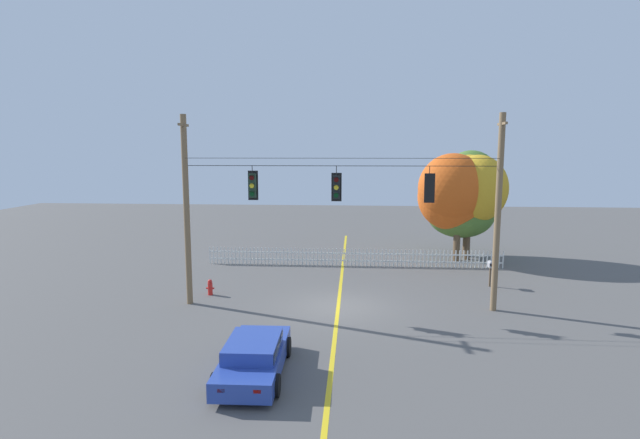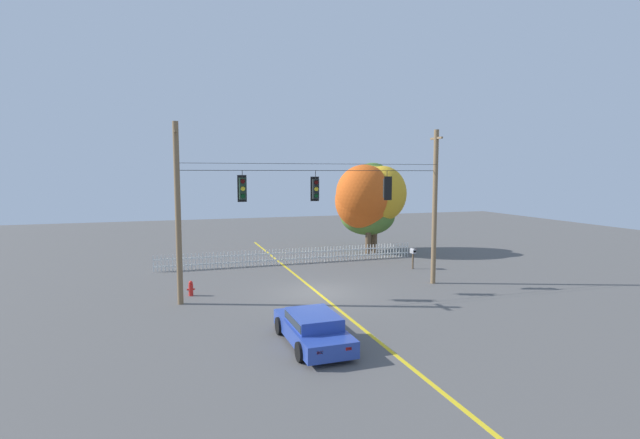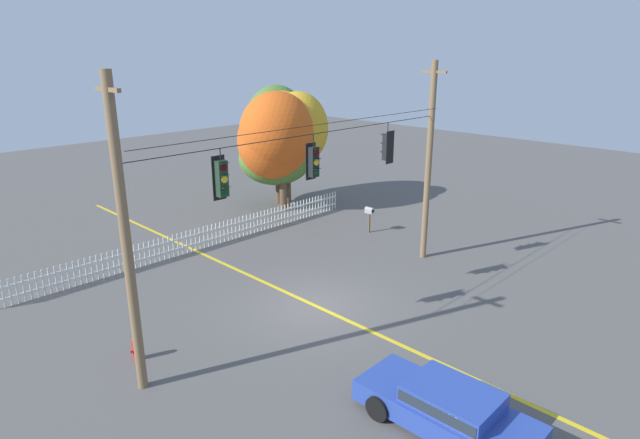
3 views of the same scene
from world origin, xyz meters
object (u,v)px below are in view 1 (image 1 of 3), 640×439
(traffic_signal_northbound_primary, at_px, (253,185))
(autumn_maple_near_fence, at_px, (453,192))
(traffic_signal_northbound_secondary, at_px, (429,188))
(fire_hydrant, at_px, (210,287))
(roadside_mailbox, at_px, (491,266))
(traffic_signal_eastbound_side, at_px, (336,187))
(parked_car, at_px, (254,355))
(autumn_maple_mid, at_px, (471,189))
(autumn_oak_far_east, at_px, (465,198))

(traffic_signal_northbound_primary, distance_m, autumn_maple_near_fence, 14.16)
(traffic_signal_northbound_secondary, distance_m, fire_hydrant, 11.01)
(fire_hydrant, xyz_separation_m, roadside_mailbox, (13.49, 2.40, 0.69))
(traffic_signal_eastbound_side, distance_m, parked_car, 8.43)
(autumn_maple_near_fence, xyz_separation_m, roadside_mailbox, (0.80, -5.92, -3.19))
(traffic_signal_northbound_secondary, bearing_deg, roadside_mailbox, 45.54)
(parked_car, relative_size, roadside_mailbox, 3.39)
(traffic_signal_northbound_secondary, distance_m, autumn_maple_near_fence, 10.15)
(autumn_maple_mid, distance_m, parked_car, 19.90)
(autumn_oak_far_east, bearing_deg, autumn_maple_near_fence, -127.90)
(traffic_signal_northbound_secondary, relative_size, parked_car, 0.34)
(autumn_maple_near_fence, relative_size, autumn_maple_mid, 1.01)
(roadside_mailbox, bearing_deg, traffic_signal_eastbound_side, -153.60)
(autumn_maple_mid, bearing_deg, traffic_signal_northbound_primary, -138.77)
(traffic_signal_eastbound_side, height_order, traffic_signal_northbound_secondary, same)
(traffic_signal_northbound_primary, relative_size, fire_hydrant, 1.99)
(autumn_maple_mid, xyz_separation_m, parked_car, (-10.08, -16.74, -3.76))
(traffic_signal_northbound_primary, distance_m, autumn_maple_mid, 15.24)
(autumn_oak_far_east, xyz_separation_m, roadside_mailbox, (-0.22, -7.23, -2.67))
(traffic_signal_eastbound_side, bearing_deg, traffic_signal_northbound_primary, 179.99)
(parked_car, bearing_deg, traffic_signal_northbound_primary, 101.48)
(autumn_oak_far_east, distance_m, parked_car, 20.53)
(traffic_signal_eastbound_side, xyz_separation_m, parked_car, (-2.20, -6.71, -4.59))
(autumn_maple_mid, relative_size, parked_car, 1.48)
(autumn_oak_far_east, xyz_separation_m, parked_car, (-9.96, -17.68, -3.12))
(autumn_maple_mid, distance_m, fire_hydrant, 16.82)
(traffic_signal_northbound_primary, distance_m, traffic_signal_northbound_secondary, 7.41)
(autumn_maple_mid, relative_size, roadside_mailbox, 5.02)
(traffic_signal_northbound_primary, bearing_deg, autumn_maple_near_fence, 43.15)
(autumn_maple_near_fence, height_order, roadside_mailbox, autumn_maple_near_fence)
(traffic_signal_northbound_primary, xyz_separation_m, autumn_maple_mid, (11.44, 10.03, -0.88))
(traffic_signal_northbound_primary, relative_size, roadside_mailbox, 1.14)
(autumn_maple_near_fence, relative_size, autumn_oak_far_east, 0.97)
(traffic_signal_northbound_secondary, bearing_deg, fire_hydrant, 172.11)
(traffic_signal_northbound_primary, xyz_separation_m, traffic_signal_eastbound_side, (3.57, -0.00, -0.05))
(traffic_signal_eastbound_side, distance_m, autumn_maple_near_fence, 11.82)
(fire_hydrant, bearing_deg, traffic_signal_northbound_secondary, -7.89)
(autumn_maple_mid, bearing_deg, fire_hydrant, -147.86)
(autumn_maple_mid, bearing_deg, roadside_mailbox, -93.13)
(parked_car, bearing_deg, autumn_oak_far_east, 60.61)
(fire_hydrant, height_order, roadside_mailbox, roadside_mailbox)
(autumn_maple_near_fence, relative_size, roadside_mailbox, 5.09)
(roadside_mailbox, bearing_deg, autumn_oak_far_east, 88.24)
(roadside_mailbox, bearing_deg, traffic_signal_northbound_primary, -161.38)
(roadside_mailbox, bearing_deg, traffic_signal_northbound_secondary, -134.46)
(traffic_signal_northbound_primary, height_order, fire_hydrant, traffic_signal_northbound_primary)
(autumn_maple_mid, bearing_deg, autumn_oak_far_east, 97.37)
(fire_hydrant, bearing_deg, roadside_mailbox, 10.09)
(autumn_maple_near_fence, bearing_deg, roadside_mailbox, -82.33)
(parked_car, height_order, fire_hydrant, parked_car)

